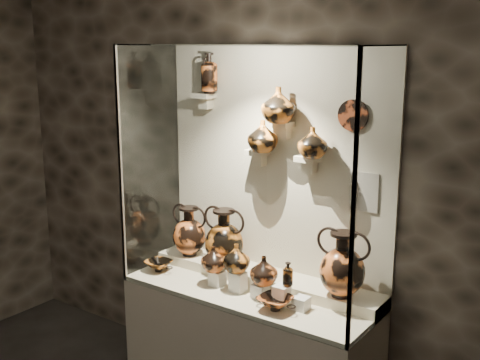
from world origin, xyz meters
name	(u,v)px	position (x,y,z in m)	size (l,w,h in m)	color
wall_back	(277,167)	(0.00, 2.50, 1.60)	(5.00, 0.02, 3.20)	black
plinth	(249,350)	(0.00, 2.18, 0.40)	(1.70, 0.60, 0.80)	#C1B59B
front_tier	(249,292)	(0.00, 2.18, 0.82)	(1.68, 0.58, 0.03)	beige
rear_tier	(264,279)	(0.00, 2.35, 0.85)	(1.70, 0.25, 0.10)	beige
back_panel	(276,167)	(0.00, 2.50, 1.60)	(1.70, 0.03, 1.60)	#C1B59B
glass_front	(221,184)	(0.00, 1.88, 1.60)	(1.70, 0.01, 1.60)	white
glass_left	(151,160)	(-0.85, 2.18, 1.60)	(0.01, 0.60, 1.60)	white
glass_right	(377,195)	(0.85, 2.18, 1.60)	(0.01, 0.60, 1.60)	white
glass_top	(250,45)	(0.00, 2.18, 2.40)	(1.70, 0.60, 0.01)	white
frame_post_left	(121,167)	(-0.84, 1.89, 1.60)	(0.02, 0.02, 1.60)	gray
frame_post_right	(354,207)	(0.84, 1.89, 1.60)	(0.02, 0.02, 1.60)	gray
pedestal_a	(218,278)	(-0.22, 2.13, 0.88)	(0.09, 0.09, 0.10)	silver
pedestal_b	(238,282)	(-0.05, 2.13, 0.90)	(0.09, 0.09, 0.13)	silver
pedestal_c	(260,291)	(0.12, 2.13, 0.88)	(0.09, 0.09, 0.09)	silver
pedestal_d	(282,295)	(0.28, 2.13, 0.89)	(0.09, 0.09, 0.12)	silver
pedestal_e	(301,303)	(0.42, 2.13, 0.87)	(0.09, 0.09, 0.08)	silver
bracket_ul	(204,96)	(-0.55, 2.42, 2.05)	(0.14, 0.12, 0.04)	#C1B59B
bracket_ca	(258,152)	(-0.10, 2.42, 1.70)	(0.14, 0.12, 0.04)	#C1B59B
bracket_cb	(284,125)	(0.10, 2.42, 1.90)	(0.10, 0.12, 0.04)	#C1B59B
bracket_cc	(308,159)	(0.28, 2.42, 1.70)	(0.14, 0.12, 0.04)	#C1B59B
amphora_left	(189,231)	(-0.62, 2.32, 1.08)	(0.29, 0.29, 0.36)	#D36328
amphora_mid	(224,237)	(-0.30, 2.31, 1.10)	(0.32, 0.32, 0.40)	#AA5D1E
amphora_right	(342,264)	(0.60, 2.31, 1.11)	(0.33, 0.33, 0.41)	#D36328
jug_a	(214,258)	(-0.24, 2.12, 1.02)	(0.17, 0.17, 0.18)	#D36328
jug_b	(237,258)	(-0.07, 2.13, 1.05)	(0.18, 0.18, 0.19)	#AA5D1E
jug_c	(264,270)	(0.14, 2.15, 1.01)	(0.18, 0.18, 0.19)	#D36328
lekythos_small	(288,273)	(0.31, 2.15, 1.04)	(0.08, 0.08, 0.17)	#AA5D1E
kylix_left	(159,265)	(-0.71, 2.09, 0.88)	(0.24, 0.20, 0.09)	#AA5D1E
kylix_right	(276,302)	(0.30, 2.03, 0.88)	(0.26, 0.22, 0.11)	#D36328
lekythos_tall	(210,71)	(-0.49, 2.41, 2.22)	(0.12, 0.12, 0.31)	#D36328
ovoid_vase_a	(263,136)	(-0.03, 2.37, 1.82)	(0.20, 0.20, 0.21)	#AA5D1E
ovoid_vase_b	(279,105)	(0.09, 2.36, 2.03)	(0.22, 0.22, 0.23)	#AA5D1E
ovoid_vase_c	(313,142)	(0.33, 2.38, 1.81)	(0.18, 0.18, 0.19)	#AA5D1E
wall_plate	(353,115)	(0.55, 2.47, 1.99)	(0.19, 0.19, 0.02)	#983D1E
info_placard	(364,192)	(0.64, 2.47, 1.53)	(0.18, 0.01, 0.24)	beige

